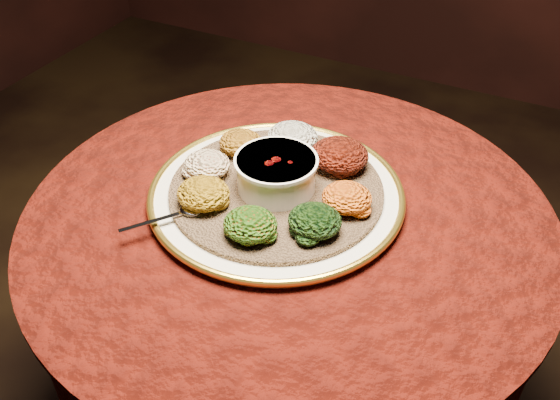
% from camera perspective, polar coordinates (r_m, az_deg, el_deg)
% --- Properties ---
extents(table, '(0.96, 0.96, 0.73)m').
position_cam_1_polar(table, '(1.25, 0.72, -7.36)').
color(table, black).
rests_on(table, ground).
extents(platter, '(0.51, 0.51, 0.02)m').
position_cam_1_polar(platter, '(1.14, -0.34, 0.55)').
color(platter, silver).
rests_on(platter, table).
extents(injera, '(0.43, 0.43, 0.01)m').
position_cam_1_polar(injera, '(1.14, -0.34, 0.98)').
color(injera, olive).
rests_on(injera, platter).
extents(stew_bowl, '(0.15, 0.15, 0.06)m').
position_cam_1_polar(stew_bowl, '(1.11, -0.35, 2.66)').
color(stew_bowl, white).
rests_on(stew_bowl, injera).
extents(spoon, '(0.10, 0.12, 0.01)m').
position_cam_1_polar(spoon, '(1.08, -8.78, -1.10)').
color(spoon, silver).
rests_on(spoon, injera).
extents(portion_ayib, '(0.10, 0.09, 0.05)m').
position_cam_1_polar(portion_ayib, '(1.23, 1.17, 5.80)').
color(portion_ayib, beige).
rests_on(portion_ayib, injera).
extents(portion_kitfo, '(0.11, 0.10, 0.05)m').
position_cam_1_polar(portion_kitfo, '(1.18, 5.46, 4.12)').
color(portion_kitfo, black).
rests_on(portion_kitfo, injera).
extents(portion_tikil, '(0.09, 0.08, 0.04)m').
position_cam_1_polar(portion_tikil, '(1.08, 6.13, 0.21)').
color(portion_tikil, '#BF720F').
rests_on(portion_tikil, injera).
extents(portion_gomen, '(0.09, 0.09, 0.04)m').
position_cam_1_polar(portion_gomen, '(1.03, 3.20, -1.90)').
color(portion_gomen, black).
rests_on(portion_gomen, injera).
extents(portion_mixveg, '(0.09, 0.09, 0.04)m').
position_cam_1_polar(portion_mixveg, '(1.02, -2.73, -2.25)').
color(portion_mixveg, '#A6320A').
rests_on(portion_mixveg, injera).
extents(portion_kik, '(0.09, 0.09, 0.05)m').
position_cam_1_polar(portion_kik, '(1.09, -7.02, 0.59)').
color(portion_kik, '#A5750E').
rests_on(portion_kik, injera).
extents(portion_timatim, '(0.09, 0.08, 0.04)m').
position_cam_1_polar(portion_timatim, '(1.16, -6.69, 3.25)').
color(portion_timatim, maroon).
rests_on(portion_timatim, injera).
extents(portion_shiro, '(0.09, 0.08, 0.04)m').
position_cam_1_polar(portion_shiro, '(1.22, -3.59, 5.27)').
color(portion_shiro, '#8A5910').
rests_on(portion_shiro, injera).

